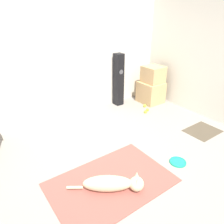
{
  "coord_description": "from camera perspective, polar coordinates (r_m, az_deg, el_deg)",
  "views": [
    {
      "loc": [
        -1.3,
        -1.74,
        2.04
      ],
      "look_at": [
        0.6,
        0.91,
        0.45
      ],
      "focal_mm": 35.0,
      "sensor_mm": 36.0,
      "label": 1
    }
  ],
  "objects": [
    {
      "name": "ground_plane",
      "position": [
        2.98,
        0.86,
        -17.25
      ],
      "size": [
        12.0,
        12.0,
        0.0
      ],
      "primitive_type": "plane",
      "color": "gray"
    },
    {
      "name": "cardboard_box_upper",
      "position": [
        5.02,
        10.7,
        9.62
      ],
      "size": [
        0.41,
        0.43,
        0.36
      ],
      "color": "tan",
      "rests_on": "cardboard_box_lower"
    },
    {
      "name": "door_mat",
      "position": [
        4.29,
        22.57,
        -4.57
      ],
      "size": [
        0.61,
        0.47,
        0.01
      ],
      "color": "#4C4233",
      "rests_on": "ground_plane"
    },
    {
      "name": "floor_speaker",
      "position": [
        4.84,
        1.71,
        8.35
      ],
      "size": [
        0.18,
        0.18,
        1.15
      ],
      "color": "black",
      "rests_on": "ground_plane"
    },
    {
      "name": "tennis_ball_near_speaker",
      "position": [
        4.74,
        9.25,
        0.59
      ],
      "size": [
        0.07,
        0.07,
        0.07
      ],
      "color": "#C6E033",
      "rests_on": "ground_plane"
    },
    {
      "name": "tennis_ball_by_boxes",
      "position": [
        4.92,
        8.55,
        1.64
      ],
      "size": [
        0.07,
        0.07,
        0.07
      ],
      "color": "#C6E033",
      "rests_on": "ground_plane"
    },
    {
      "name": "tennis_ball_loose_on_carpet",
      "position": [
        4.65,
        8.74,
        0.08
      ],
      "size": [
        0.07,
        0.07,
        0.07
      ],
      "color": "#C6E033",
      "rests_on": "ground_plane"
    },
    {
      "name": "area_rug",
      "position": [
        2.94,
        -0.23,
        -17.88
      ],
      "size": [
        1.54,
        1.02,
        0.01
      ],
      "color": "#934C42",
      "rests_on": "ground_plane"
    },
    {
      "name": "frisbee",
      "position": [
        3.37,
        16.81,
        -12.37
      ],
      "size": [
        0.24,
        0.24,
        0.03
      ],
      "color": "#199E7A",
      "rests_on": "ground_plane"
    },
    {
      "name": "wall_back",
      "position": [
        4.12,
        -17.18,
        14.19
      ],
      "size": [
        8.0,
        0.06,
        2.55
      ],
      "color": "beige",
      "rests_on": "ground_plane"
    },
    {
      "name": "cardboard_box_lower",
      "position": [
        5.15,
        10.1,
        5.13
      ],
      "size": [
        0.48,
        0.51,
        0.48
      ],
      "color": "tan",
      "rests_on": "ground_plane"
    },
    {
      "name": "dog",
      "position": [
        2.77,
        0.44,
        -18.18
      ],
      "size": [
        0.79,
        0.59,
        0.24
      ],
      "color": "beige",
      "rests_on": "area_rug"
    }
  ]
}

